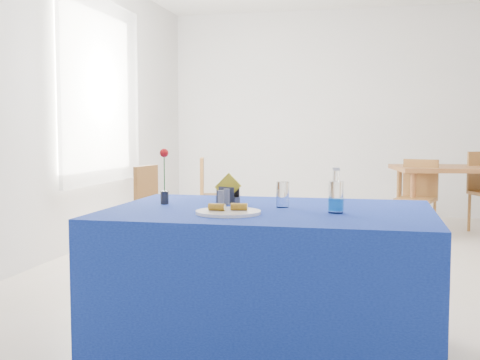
% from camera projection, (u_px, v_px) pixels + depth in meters
% --- Properties ---
extents(floor, '(7.00, 7.00, 0.00)m').
position_uv_depth(floor, '(336.00, 272.00, 4.89)').
color(floor, beige).
rests_on(floor, ground).
extents(room_shell, '(7.00, 7.00, 7.00)m').
position_uv_depth(room_shell, '(338.00, 55.00, 4.75)').
color(room_shell, silver).
rests_on(room_shell, ground).
extents(window_pane, '(0.04, 1.50, 1.60)m').
position_uv_depth(window_pane, '(96.00, 91.00, 6.08)').
color(window_pane, white).
rests_on(window_pane, room_shell).
extents(curtain, '(0.04, 1.75, 1.85)m').
position_uv_depth(curtain, '(103.00, 91.00, 6.07)').
color(curtain, white).
rests_on(curtain, room_shell).
extents(plate, '(0.31, 0.31, 0.01)m').
position_uv_depth(plate, '(228.00, 212.00, 2.82)').
color(plate, white).
rests_on(plate, blue_table).
extents(drinking_glass, '(0.06, 0.06, 0.13)m').
position_uv_depth(drinking_glass, '(283.00, 195.00, 3.05)').
color(drinking_glass, silver).
rests_on(drinking_glass, blue_table).
extents(salt_shaker, '(0.03, 0.03, 0.08)m').
position_uv_depth(salt_shaker, '(221.00, 199.00, 3.07)').
color(salt_shaker, slate).
rests_on(salt_shaker, blue_table).
extents(pepper_shaker, '(0.03, 0.03, 0.08)m').
position_uv_depth(pepper_shaker, '(226.00, 197.00, 3.16)').
color(pepper_shaker, slate).
rests_on(pepper_shaker, blue_table).
extents(blue_table, '(1.60, 1.10, 0.76)m').
position_uv_depth(blue_table, '(269.00, 284.00, 3.03)').
color(blue_table, navy).
rests_on(blue_table, floor).
extents(water_bottle, '(0.07, 0.07, 0.21)m').
position_uv_depth(water_bottle, '(336.00, 198.00, 2.85)').
color(water_bottle, white).
rests_on(water_bottle, blue_table).
extents(napkin_holder, '(0.15, 0.10, 0.16)m').
position_uv_depth(napkin_holder, '(228.00, 194.00, 3.23)').
color(napkin_holder, '#3A3A3F').
rests_on(napkin_holder, blue_table).
extents(rose_vase, '(0.05, 0.05, 0.30)m').
position_uv_depth(rose_vase, '(164.00, 178.00, 3.18)').
color(rose_vase, '#232428').
rests_on(rose_vase, blue_table).
extents(oak_table, '(1.56, 1.15, 0.76)m').
position_uv_depth(oak_table, '(460.00, 173.00, 6.76)').
color(oak_table, '#9A5C2C').
rests_on(oak_table, floor).
extents(chair_bg_left, '(0.48, 0.48, 0.84)m').
position_uv_depth(chair_bg_left, '(418.00, 193.00, 6.49)').
color(chair_bg_left, brown).
rests_on(chair_bg_left, floor).
extents(chair_win_a, '(0.43, 0.43, 0.84)m').
position_uv_depth(chair_win_a, '(155.00, 205.00, 5.40)').
color(chair_win_a, brown).
rests_on(chair_win_a, floor).
extents(chair_win_b, '(0.47, 0.47, 0.85)m').
position_uv_depth(chair_win_b, '(211.00, 190.00, 6.71)').
color(chair_win_b, brown).
rests_on(chair_win_b, floor).
extents(banana_pieces, '(0.18, 0.08, 0.03)m').
position_uv_depth(banana_pieces, '(228.00, 207.00, 2.82)').
color(banana_pieces, gold).
rests_on(banana_pieces, plate).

